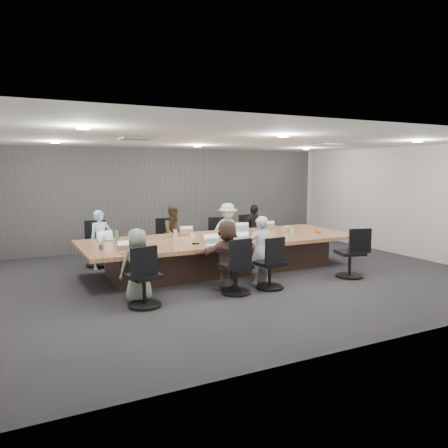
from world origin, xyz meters
name	(u,v)px	position (x,y,z in m)	size (l,w,h in m)	color
floor	(232,276)	(0.00, 0.00, 0.00)	(10.00, 8.00, 0.00)	#28272C
ceiling	(233,141)	(0.00, 0.00, 2.80)	(10.00, 8.00, 0.00)	white
wall_back	(168,198)	(0.00, 4.00, 1.40)	(10.00, 2.80, 0.00)	beige
wall_front	(381,236)	(0.00, -4.00, 1.40)	(10.00, 2.80, 0.00)	beige
wall_right	(404,201)	(5.00, 0.00, 1.40)	(8.00, 2.80, 0.00)	beige
curtain	(169,198)	(0.00, 3.92, 1.40)	(9.80, 0.04, 2.80)	#565657
conference_table	(222,253)	(0.00, 0.50, 0.40)	(6.00, 2.20, 0.74)	#38261D
chair_0	(98,247)	(-2.35, 2.20, 0.44)	(0.59, 0.59, 0.87)	black
chair_1	(170,243)	(-0.59, 2.20, 0.40)	(0.55, 0.55, 0.81)	black
chair_2	(222,240)	(0.83, 2.20, 0.36)	(0.49, 0.49, 0.73)	black
chair_3	(247,237)	(1.59, 2.20, 0.39)	(0.53, 0.53, 0.78)	black
chair_4	(144,281)	(-2.25, -1.20, 0.43)	(0.57, 0.57, 0.85)	black
chair_5	(236,271)	(-0.56, -1.20, 0.42)	(0.57, 0.57, 0.84)	black
chair_6	(270,268)	(0.15, -1.20, 0.40)	(0.54, 0.54, 0.80)	black
chair_7	(350,257)	(2.10, -1.20, 0.43)	(0.58, 0.58, 0.87)	black
person_0	(101,240)	(-2.35, 1.85, 0.66)	(0.48, 0.32, 1.32)	#A7CCEB
laptop_0	(106,240)	(-2.35, 1.30, 0.75)	(0.34, 0.23, 0.02)	#B2B2B7
person_1	(175,234)	(-0.59, 1.85, 0.69)	(0.67, 0.52, 1.38)	#443524
laptop_1	(183,234)	(-0.59, 1.30, 0.75)	(0.30, 0.20, 0.02)	#8C6647
person_2	(228,230)	(0.83, 1.85, 0.68)	(0.88, 0.51, 1.37)	#B7C4B4
laptop_2	(238,230)	(0.83, 1.30, 0.75)	(0.33, 0.23, 0.02)	#B2B2B7
person_3	(253,229)	(1.59, 1.85, 0.65)	(0.77, 0.32, 1.31)	black
laptop_3	(265,228)	(1.59, 1.30, 0.75)	(0.33, 0.23, 0.02)	#8C6647
person_4	(138,265)	(-2.25, -0.85, 0.62)	(0.61, 0.40, 1.25)	gray
laptop_4	(129,252)	(-2.25, -0.30, 0.75)	(0.33, 0.22, 0.02)	#8C6647
person_5	(227,255)	(-0.56, -0.85, 0.65)	(1.21, 0.38, 1.30)	brown
laptop_5	(214,245)	(-0.56, -0.30, 0.75)	(0.35, 0.24, 0.02)	#B2B2B7
person_6	(260,251)	(0.15, -0.85, 0.67)	(0.49, 0.32, 1.33)	#B9BAC4
laptop_6	(246,242)	(0.15, -0.30, 0.75)	(0.34, 0.23, 0.02)	#B2B2B7
bottle_green_left	(117,236)	(-2.21, 0.86, 0.87)	(0.07, 0.07, 0.26)	#519453
bottle_green_right	(267,230)	(1.01, 0.29, 0.87)	(0.08, 0.08, 0.27)	#519453
bottle_clear	(175,235)	(-1.07, 0.53, 0.86)	(0.07, 0.07, 0.24)	silver
cup_white_far	(192,236)	(-0.62, 0.70, 0.79)	(0.09, 0.09, 0.11)	white
cup_white_near	(292,230)	(1.82, 0.46, 0.79)	(0.08, 0.08, 0.10)	white
mug_brown	(101,247)	(-2.65, 0.20, 0.79)	(0.09, 0.09, 0.11)	brown
mic_left	(196,243)	(-0.84, -0.02, 0.75)	(0.13, 0.09, 0.03)	black
mic_right	(238,236)	(0.38, 0.49, 0.75)	(0.14, 0.09, 0.03)	black
stapler	(232,239)	(0.02, 0.09, 0.77)	(0.15, 0.04, 0.06)	black
canvas_bag	(287,229)	(1.76, 0.56, 0.81)	(0.25, 0.16, 0.14)	tan
snack_packet	(317,232)	(2.33, 0.14, 0.76)	(0.17, 0.11, 0.04)	#C94606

